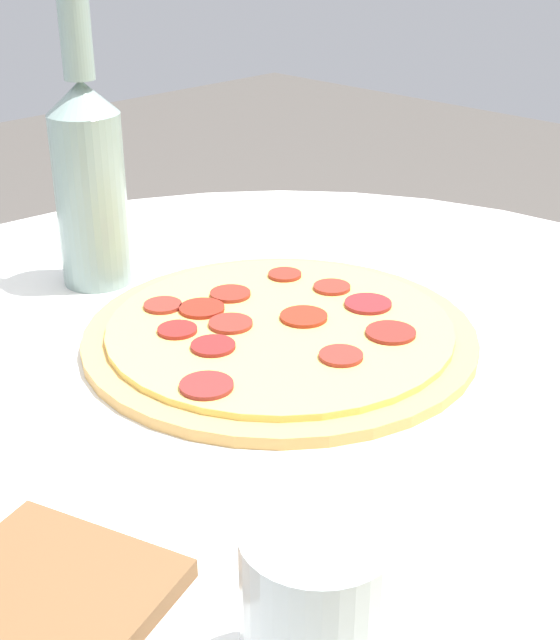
% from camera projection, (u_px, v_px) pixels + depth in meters
% --- Properties ---
extents(table, '(0.98, 0.98, 0.76)m').
position_uv_depth(table, '(284.00, 536.00, 0.79)').
color(table, silver).
rests_on(table, ground_plane).
extents(pizza, '(0.34, 0.34, 0.02)m').
position_uv_depth(pizza, '(280.00, 333.00, 0.77)').
color(pizza, tan).
rests_on(pizza, table).
extents(beer_bottle, '(0.07, 0.07, 0.29)m').
position_uv_depth(beer_bottle, '(89.00, 174.00, 0.84)').
color(beer_bottle, gray).
rests_on(beer_bottle, table).
extents(drinking_glass, '(0.07, 0.07, 0.09)m').
position_uv_depth(drinking_glass, '(317.00, 611.00, 0.42)').
color(drinking_glass, silver).
rests_on(drinking_glass, table).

